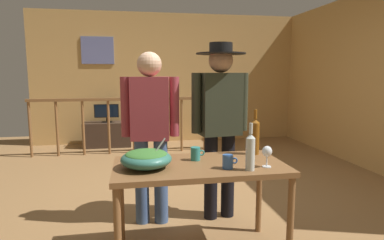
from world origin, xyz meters
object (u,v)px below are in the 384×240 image
object	(u,v)px
framed_picture	(98,50)
mug_teal	(196,154)
stair_railing	(159,117)
wine_glass	(267,152)
salad_bowl	(146,158)
person_standing_right	(220,115)
mug_blue	(228,162)
flat_screen_tv	(107,112)
tv_console	(108,134)
person_standing_left	(150,125)
wine_bottle_clear	(250,151)
wine_bottle_amber	(255,136)
serving_table	(200,174)

from	to	relation	value
framed_picture	mug_teal	bearing A→B (deg)	-75.10
stair_railing	wine_glass	distance (m)	3.69
salad_bowl	person_standing_right	xyz separation A→B (m)	(0.73, 0.69, 0.21)
person_standing_right	mug_blue	bearing A→B (deg)	71.77
person_standing_right	flat_screen_tv	bearing A→B (deg)	-76.09
tv_console	salad_bowl	xyz separation A→B (m)	(0.60, -4.15, 0.58)
person_standing_left	wine_bottle_clear	bearing A→B (deg)	133.85
salad_bowl	wine_bottle_amber	bearing A→B (deg)	15.15
tv_console	flat_screen_tv	world-z (taller)	flat_screen_tv
serving_table	person_standing_right	size ratio (longest dim) A/B	0.76
tv_console	wine_bottle_clear	distance (m)	4.58
wine_bottle_clear	wine_glass	bearing A→B (deg)	19.84
tv_console	mug_blue	distance (m)	4.46
wine_glass	wine_bottle_clear	size ratio (longest dim) A/B	0.46
flat_screen_tv	serving_table	bearing A→B (deg)	-76.24
flat_screen_tv	mug_blue	world-z (taller)	mug_blue
tv_console	flat_screen_tv	size ratio (longest dim) A/B	1.96
wine_bottle_amber	tv_console	bearing A→B (deg)	111.24
wine_bottle_clear	mug_teal	bearing A→B (deg)	134.68
tv_console	mug_blue	world-z (taller)	mug_blue
flat_screen_tv	wine_glass	distance (m)	4.50
tv_console	mug_blue	bearing A→B (deg)	-74.58
framed_picture	flat_screen_tv	distance (m)	1.23
mug_teal	serving_table	bearing A→B (deg)	-84.98
wine_bottle_clear	mug_blue	size ratio (longest dim) A/B	2.98
wine_glass	person_standing_left	xyz separation A→B (m)	(-0.80, 0.82, 0.09)
tv_console	mug_teal	size ratio (longest dim) A/B	8.07
stair_railing	wine_bottle_clear	bearing A→B (deg)	-84.62
salad_bowl	person_standing_left	size ratio (longest dim) A/B	0.23
tv_console	serving_table	size ratio (longest dim) A/B	0.70
framed_picture	serving_table	distance (m)	4.71
wine_bottle_amber	person_standing_left	distance (m)	0.96
wine_bottle_clear	wine_bottle_amber	bearing A→B (deg)	65.34
mug_blue	salad_bowl	bearing A→B (deg)	168.46
mug_blue	person_standing_left	xyz separation A→B (m)	(-0.51, 0.81, 0.15)
flat_screen_tv	wine_bottle_clear	world-z (taller)	wine_bottle_clear
flat_screen_tv	wine_bottle_amber	size ratio (longest dim) A/B	1.21
tv_console	flat_screen_tv	xyz separation A→B (m)	(0.00, -0.03, 0.45)
framed_picture	flat_screen_tv	size ratio (longest dim) A/B	1.35
wine_bottle_amber	stair_railing	bearing A→B (deg)	99.51
framed_picture	serving_table	size ratio (longest dim) A/B	0.48
flat_screen_tv	mug_teal	world-z (taller)	mug_teal
stair_railing	wine_bottle_amber	xyz separation A→B (m)	(0.55, -3.27, 0.26)
serving_table	wine_bottle_clear	size ratio (longest dim) A/B	3.82
mug_blue	wine_glass	bearing A→B (deg)	-2.88
mug_teal	wine_glass	bearing A→B (deg)	-30.22
tv_console	wine_bottle_amber	size ratio (longest dim) A/B	2.37
wine_bottle_clear	mug_blue	world-z (taller)	wine_bottle_clear
framed_picture	wine_glass	bearing A→B (deg)	-70.51
framed_picture	wine_bottle_amber	world-z (taller)	framed_picture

